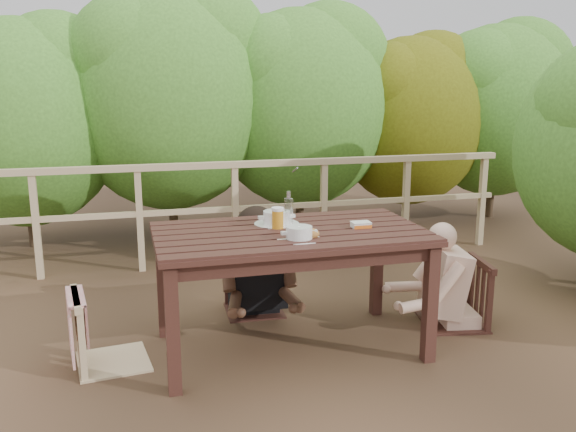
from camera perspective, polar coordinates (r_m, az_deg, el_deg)
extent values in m
plane|color=#523925|center=(4.22, 0.18, -12.17)|extent=(60.00, 60.00, 0.00)
cube|color=#321914|center=(4.07, 0.19, -7.03)|extent=(1.73, 0.98, 0.80)
cube|color=tan|center=(3.99, -16.38, -7.10)|extent=(0.50, 0.50, 0.91)
cube|color=#321914|center=(4.69, -3.25, -3.93)|extent=(0.45, 0.45, 0.87)
cube|color=#321914|center=(4.61, 15.37, -4.37)|extent=(0.53, 0.53, 0.91)
cube|color=tan|center=(5.92, -4.94, 0.25)|extent=(5.60, 0.10, 1.01)
cylinder|color=white|center=(3.73, 1.05, -1.66)|extent=(0.27, 0.27, 0.09)
cylinder|color=white|center=(4.12, -1.07, -0.22)|extent=(0.30, 0.30, 0.10)
ellipsoid|color=olive|center=(3.77, 2.05, -1.68)|extent=(0.12, 0.09, 0.07)
cylinder|color=orange|center=(3.98, -0.97, -0.29)|extent=(0.08, 0.08, 0.15)
cylinder|color=white|center=(4.06, 0.06, 0.63)|extent=(0.06, 0.06, 0.25)
cube|color=white|center=(4.04, 6.81, -0.91)|extent=(0.13, 0.09, 0.05)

